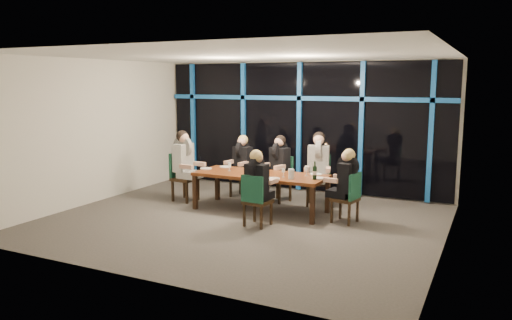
{
  "coord_description": "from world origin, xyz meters",
  "views": [
    {
      "loc": [
        4.13,
        -7.89,
        2.54
      ],
      "look_at": [
        0.0,
        0.6,
        1.05
      ],
      "focal_mm": 35.0,
      "sensor_mm": 36.0,
      "label": 1
    }
  ],
  "objects_px": {
    "chair_near_mid": "(255,198)",
    "diner_near_mid": "(258,176)",
    "diner_far_left": "(242,157)",
    "diner_far_right": "(318,158)",
    "chair_end_right": "(349,195)",
    "chair_far_mid": "(281,176)",
    "chair_end_left": "(182,174)",
    "diner_far_mid": "(279,159)",
    "chair_far_right": "(318,177)",
    "dining_table": "(260,177)",
    "wine_bottle": "(315,173)",
    "diner_end_left": "(185,155)",
    "diner_end_right": "(346,175)",
    "water_pitcher": "(291,174)",
    "chair_far_left": "(244,173)"
  },
  "relations": [
    {
      "from": "chair_end_right",
      "to": "diner_far_mid",
      "type": "bearing_deg",
      "value": -107.86
    },
    {
      "from": "chair_end_right",
      "to": "chair_near_mid",
      "type": "distance_m",
      "value": 1.7
    },
    {
      "from": "diner_far_right",
      "to": "diner_end_left",
      "type": "distance_m",
      "value": 2.82
    },
    {
      "from": "chair_far_mid",
      "to": "chair_end_left",
      "type": "xyz_separation_m",
      "value": [
        -1.94,
        -0.89,
        0.04
      ]
    },
    {
      "from": "chair_far_right",
      "to": "diner_far_right",
      "type": "relative_size",
      "value": 1.03
    },
    {
      "from": "dining_table",
      "to": "diner_near_mid",
      "type": "xyz_separation_m",
      "value": [
        0.4,
        -0.94,
        0.21
      ]
    },
    {
      "from": "diner_far_left",
      "to": "wine_bottle",
      "type": "distance_m",
      "value": 2.29
    },
    {
      "from": "chair_far_left",
      "to": "chair_end_right",
      "type": "bearing_deg",
      "value": -11.72
    },
    {
      "from": "chair_far_mid",
      "to": "diner_far_left",
      "type": "xyz_separation_m",
      "value": [
        -0.93,
        -0.03,
        0.36
      ]
    },
    {
      "from": "diner_near_mid",
      "to": "wine_bottle",
      "type": "xyz_separation_m",
      "value": [
        0.75,
        0.85,
        -0.01
      ]
    },
    {
      "from": "chair_far_right",
      "to": "chair_end_left",
      "type": "height_order",
      "value": "chair_far_right"
    },
    {
      "from": "diner_far_mid",
      "to": "diner_far_right",
      "type": "xyz_separation_m",
      "value": [
        0.86,
        0.05,
        0.06
      ]
    },
    {
      "from": "chair_near_mid",
      "to": "water_pitcher",
      "type": "bearing_deg",
      "value": -108.95
    },
    {
      "from": "chair_far_mid",
      "to": "chair_end_left",
      "type": "relative_size",
      "value": 0.94
    },
    {
      "from": "diner_far_right",
      "to": "wine_bottle",
      "type": "height_order",
      "value": "diner_far_right"
    },
    {
      "from": "chair_near_mid",
      "to": "diner_near_mid",
      "type": "distance_m",
      "value": 0.38
    },
    {
      "from": "chair_far_mid",
      "to": "wine_bottle",
      "type": "bearing_deg",
      "value": -26.78
    },
    {
      "from": "chair_far_left",
      "to": "chair_near_mid",
      "type": "bearing_deg",
      "value": -47.59
    },
    {
      "from": "chair_far_mid",
      "to": "diner_far_mid",
      "type": "relative_size",
      "value": 1.03
    },
    {
      "from": "diner_far_mid",
      "to": "wine_bottle",
      "type": "bearing_deg",
      "value": -23.98
    },
    {
      "from": "diner_near_mid",
      "to": "diner_far_mid",
      "type": "bearing_deg",
      "value": -72.57
    },
    {
      "from": "dining_table",
      "to": "chair_far_right",
      "type": "xyz_separation_m",
      "value": [
        0.85,
        1.02,
        -0.1
      ]
    },
    {
      "from": "chair_end_right",
      "to": "diner_far_left",
      "type": "relative_size",
      "value": 1.01
    },
    {
      "from": "chair_end_left",
      "to": "diner_far_right",
      "type": "distance_m",
      "value": 2.93
    },
    {
      "from": "chair_far_right",
      "to": "diner_end_right",
      "type": "bearing_deg",
      "value": -65.64
    },
    {
      "from": "dining_table",
      "to": "diner_far_left",
      "type": "bearing_deg",
      "value": 134.13
    },
    {
      "from": "chair_far_right",
      "to": "diner_end_left",
      "type": "distance_m",
      "value": 2.86
    },
    {
      "from": "dining_table",
      "to": "water_pitcher",
      "type": "relative_size",
      "value": 13.69
    },
    {
      "from": "diner_far_left",
      "to": "chair_far_right",
      "type": "bearing_deg",
      "value": 13.25
    },
    {
      "from": "chair_end_right",
      "to": "water_pitcher",
      "type": "relative_size",
      "value": 4.87
    },
    {
      "from": "chair_far_right",
      "to": "diner_far_mid",
      "type": "bearing_deg",
      "value": 174.33
    },
    {
      "from": "chair_end_left",
      "to": "diner_near_mid",
      "type": "height_order",
      "value": "diner_near_mid"
    },
    {
      "from": "diner_end_right",
      "to": "wine_bottle",
      "type": "distance_m",
      "value": 0.58
    },
    {
      "from": "chair_far_mid",
      "to": "chair_far_left",
      "type": "bearing_deg",
      "value": -166.26
    },
    {
      "from": "chair_end_right",
      "to": "diner_far_right",
      "type": "relative_size",
      "value": 0.92
    },
    {
      "from": "diner_far_left",
      "to": "diner_far_right",
      "type": "height_order",
      "value": "diner_far_right"
    },
    {
      "from": "diner_far_left",
      "to": "chair_end_right",
      "type": "bearing_deg",
      "value": -10.17
    },
    {
      "from": "chair_far_mid",
      "to": "diner_near_mid",
      "type": "relative_size",
      "value": 1.06
    },
    {
      "from": "dining_table",
      "to": "diner_near_mid",
      "type": "distance_m",
      "value": 1.05
    },
    {
      "from": "chair_far_right",
      "to": "diner_far_left",
      "type": "distance_m",
      "value": 1.78
    },
    {
      "from": "diner_far_mid",
      "to": "water_pitcher",
      "type": "relative_size",
      "value": 4.97
    },
    {
      "from": "chair_far_mid",
      "to": "diner_far_mid",
      "type": "distance_m",
      "value": 0.39
    },
    {
      "from": "chair_near_mid",
      "to": "diner_far_right",
      "type": "xyz_separation_m",
      "value": [
        0.48,
        1.96,
        0.47
      ]
    },
    {
      "from": "diner_far_right",
      "to": "diner_near_mid",
      "type": "height_order",
      "value": "diner_far_right"
    },
    {
      "from": "chair_end_right",
      "to": "diner_end_left",
      "type": "height_order",
      "value": "diner_end_left"
    },
    {
      "from": "chair_far_right",
      "to": "chair_end_right",
      "type": "xyz_separation_m",
      "value": [
        0.96,
        -1.1,
        -0.06
      ]
    },
    {
      "from": "chair_far_right",
      "to": "chair_end_right",
      "type": "distance_m",
      "value": 1.46
    },
    {
      "from": "chair_far_left",
      "to": "diner_far_right",
      "type": "height_order",
      "value": "diner_far_right"
    },
    {
      "from": "chair_end_left",
      "to": "diner_end_left",
      "type": "distance_m",
      "value": 0.42
    },
    {
      "from": "diner_end_left",
      "to": "diner_near_mid",
      "type": "xyz_separation_m",
      "value": [
        2.21,
        -1.01,
        -0.09
      ]
    }
  ]
}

